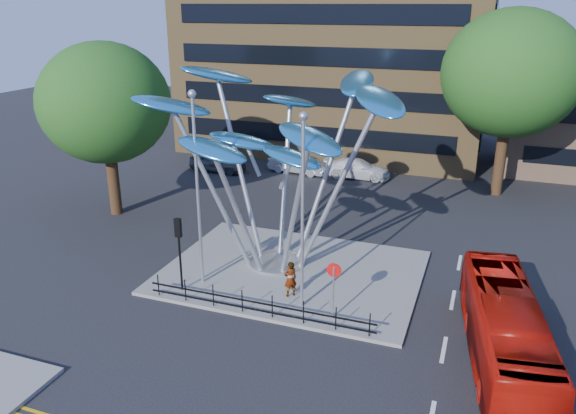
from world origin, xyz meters
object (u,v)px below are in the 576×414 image
at_px(tree_left, 105,103).
at_px(leaf_sculpture, 276,128).
at_px(parked_car_right, 357,169).
at_px(red_bus, 505,331).
at_px(traffic_light_island, 179,239).
at_px(parked_car_left, 218,162).
at_px(parked_car_mid, 299,163).
at_px(street_lamp_right, 303,196).
at_px(pedestrian, 290,279).
at_px(street_lamp_left, 197,174).
at_px(no_entry_sign_island, 334,281).
at_px(tree_right, 511,74).

bearing_deg(tree_left, leaf_sculpture, -15.55).
bearing_deg(parked_car_right, red_bus, -155.23).
xyz_separation_m(traffic_light_island, parked_car_left, (-7.28, 17.94, -1.87)).
distance_m(leaf_sculpture, parked_car_mid, 17.16).
bearing_deg(street_lamp_right, pedestrian, 139.28).
xyz_separation_m(red_bus, pedestrian, (-8.75, 1.69, -0.33)).
bearing_deg(street_lamp_left, red_bus, -6.80).
height_order(street_lamp_right, no_entry_sign_island, street_lamp_right).
distance_m(traffic_light_island, pedestrian, 5.16).
xyz_separation_m(tree_right, no_entry_sign_island, (-6.00, -19.48, -6.22)).
height_order(tree_left, street_lamp_right, tree_left).
xyz_separation_m(leaf_sculpture, parked_car_left, (-10.21, 13.76, -6.12)).
xyz_separation_m(tree_left, parked_car_left, (1.72, 10.44, -6.05)).
xyz_separation_m(tree_right, parked_car_right, (-9.77, 0.50, -7.34)).
bearing_deg(pedestrian, tree_left, -68.34).
distance_m(street_lamp_right, parked_car_mid, 20.77).
bearing_deg(pedestrian, traffic_light_island, -30.01).
bearing_deg(traffic_light_island, pedestrian, 13.53).
relative_size(parked_car_left, parked_car_mid, 0.96).
height_order(traffic_light_island, red_bus, traffic_light_island).
bearing_deg(leaf_sculpture, parked_car_mid, 105.21).
relative_size(tree_left, street_lamp_right, 1.24).
bearing_deg(street_lamp_left, tree_right, 55.95).
xyz_separation_m(leaf_sculpture, street_lamp_left, (-2.43, -3.18, -1.52)).
relative_size(traffic_light_island, pedestrian, 2.09).
bearing_deg(leaf_sculpture, red_bus, -24.12).
bearing_deg(pedestrian, no_entry_sign_island, 109.83).
height_order(red_bus, pedestrian, red_bus).
height_order(parked_car_left, parked_car_mid, parked_car_mid).
height_order(traffic_light_island, pedestrian, traffic_light_island).
xyz_separation_m(street_lamp_left, parked_car_left, (-7.78, 16.94, -4.61)).
distance_m(street_lamp_right, traffic_light_island, 6.05).
relative_size(tree_right, parked_car_right, 2.51).
distance_m(street_lamp_left, street_lamp_right, 5.03).
bearing_deg(tree_left, parked_car_left, 80.62).
distance_m(traffic_light_island, red_bus, 13.58).
height_order(leaf_sculpture, street_lamp_left, leaf_sculpture).
distance_m(tree_left, street_lamp_left, 11.60).
relative_size(tree_left, red_bus, 1.11).
xyz_separation_m(tree_right, parked_car_left, (-20.28, -1.56, -7.29)).
bearing_deg(traffic_light_island, tree_right, 56.31).
bearing_deg(parked_car_right, street_lamp_right, -175.14).
bearing_deg(parked_car_right, tree_right, -94.70).
distance_m(red_bus, parked_car_mid, 25.03).
height_order(leaf_sculpture, parked_car_left, leaf_sculpture).
relative_size(street_lamp_right, parked_car_right, 1.72).
xyz_separation_m(tree_left, leaf_sculpture, (11.93, -3.32, 0.08)).
distance_m(tree_right, parked_car_left, 21.60).
relative_size(leaf_sculpture, no_entry_sign_island, 5.19).
height_order(street_lamp_right, pedestrian, street_lamp_right).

